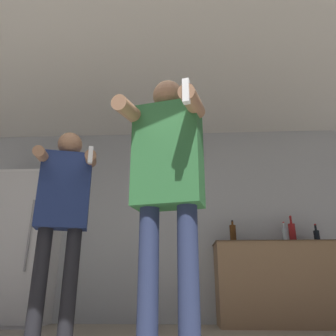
# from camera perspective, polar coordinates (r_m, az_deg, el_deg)

# --- Properties ---
(wall_back) EXTENTS (7.00, 0.06, 2.55)m
(wall_back) POSITION_cam_1_polar(r_m,az_deg,el_deg) (4.50, -4.15, -9.07)
(wall_back) COLOR #B2B7BC
(wall_back) RESTS_ON ground_plane
(ceiling_slab) EXTENTS (7.00, 3.76, 0.05)m
(ceiling_slab) POSITION_cam_1_polar(r_m,az_deg,el_deg) (3.52, -6.89, 17.78)
(ceiling_slab) COLOR silver
(ceiling_slab) RESTS_ON wall_back
(refrigerator) EXTENTS (0.74, 0.66, 1.81)m
(refrigerator) POSITION_cam_1_polar(r_m,az_deg,el_deg) (4.54, -24.14, -12.28)
(refrigerator) COLOR white
(refrigerator) RESTS_ON ground_plane
(counter) EXTENTS (1.38, 0.55, 0.93)m
(counter) POSITION_cam_1_polar(r_m,az_deg,el_deg) (4.23, 18.13, -18.55)
(counter) COLOR #997551
(counter) RESTS_ON ground_plane
(bottle_clear_vodka) EXTENTS (0.08, 0.08, 0.30)m
(bottle_clear_vodka) POSITION_cam_1_polar(r_m,az_deg,el_deg) (4.26, 11.25, -11.18)
(bottle_clear_vodka) COLOR #563314
(bottle_clear_vodka) RESTS_ON counter
(bottle_green_wine) EXTENTS (0.08, 0.08, 0.35)m
(bottle_green_wine) POSITION_cam_1_polar(r_m,az_deg,el_deg) (4.42, 20.84, -10.49)
(bottle_green_wine) COLOR maroon
(bottle_green_wine) RESTS_ON counter
(bottle_tall_gin) EXTENTS (0.07, 0.07, 0.24)m
(bottle_tall_gin) POSITION_cam_1_polar(r_m,az_deg,el_deg) (4.52, 24.49, -10.71)
(bottle_tall_gin) COLOR black
(bottle_tall_gin) RESTS_ON counter
(bottle_dark_rum) EXTENTS (0.06, 0.06, 0.27)m
(bottle_dark_rum) POSITION_cam_1_polar(r_m,az_deg,el_deg) (4.39, 19.69, -10.92)
(bottle_dark_rum) COLOR silver
(bottle_dark_rum) RESTS_ON counter
(person_woman_foreground) EXTENTS (0.55, 0.53, 1.70)m
(person_woman_foreground) POSITION_cam_1_polar(r_m,az_deg,el_deg) (1.94, -0.08, -1.52)
(person_woman_foreground) COLOR navy
(person_woman_foreground) RESTS_ON ground_plane
(person_man_side) EXTENTS (0.56, 0.53, 1.75)m
(person_man_side) POSITION_cam_1_polar(r_m,az_deg,el_deg) (2.92, -17.81, -6.37)
(person_man_side) COLOR black
(person_man_side) RESTS_ON ground_plane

